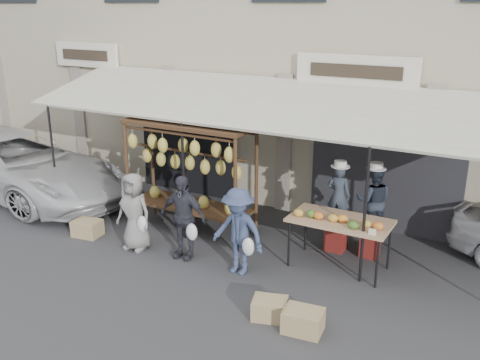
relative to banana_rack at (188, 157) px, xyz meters
The scene contains 16 objects.
ground_plane 2.38m from the banana_rack, 53.07° to the right, with size 90.00×90.00×0.00m, color #2D2D30.
shophouse 5.57m from the banana_rack, 77.92° to the left, with size 24.00×6.15×7.30m.
awning 1.71m from the banana_rack, 37.55° to the left, with size 10.00×2.35×2.92m.
banana_rack is the anchor object (origin of this frame).
produce_table 3.17m from the banana_rack, ahead, with size 1.70×0.90×1.04m.
vendor_left 2.94m from the banana_rack, 13.18° to the left, with size 0.42×0.28×1.16m, color #313946.
vendor_right 3.56m from the banana_rack, 11.57° to the left, with size 0.61×0.48×1.26m, color #232A37.
customer_left 1.47m from the banana_rack, 112.24° to the right, with size 0.72×0.47×1.47m, color gray.
customer_mid 1.36m from the banana_rack, 61.64° to the right, with size 0.90×0.38×1.54m, color #30303B.
customer_right 2.12m from the banana_rack, 31.01° to the right, with size 0.98×0.56×1.51m, color #354162.
stool_left 3.18m from the banana_rack, 13.18° to the left, with size 0.35×0.35×0.50m, color maroon.
stool_right 3.77m from the banana_rack, 11.57° to the left, with size 0.31×0.31×0.44m, color maroon.
crate_near_a 3.69m from the banana_rack, 35.77° to the right, with size 0.50×0.38×0.30m, color tan.
crate_near_b 4.16m from the banana_rack, 31.88° to the right, with size 0.54×0.41×0.32m, color tan.
crate_far 2.47m from the banana_rack, 145.35° to the right, with size 0.53×0.40×0.32m, color tan.
van 5.36m from the banana_rack, behind, with size 2.30×4.99×2.08m, color silver.
Camera 1 is at (4.65, -6.68, 4.36)m, focal length 40.00 mm.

